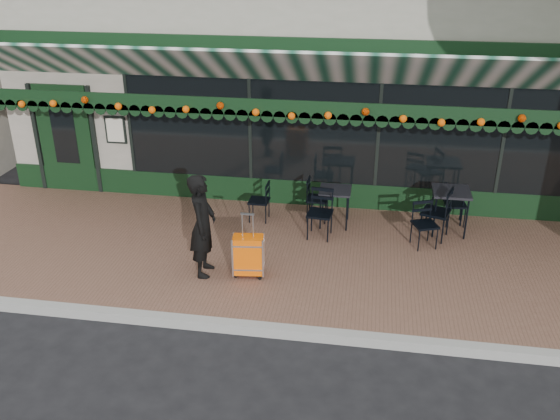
% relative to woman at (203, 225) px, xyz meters
% --- Properties ---
extents(ground, '(80.00, 80.00, 0.00)m').
position_rel_woman_xyz_m(ground, '(1.16, -1.14, -0.97)').
color(ground, black).
rests_on(ground, ground).
extents(sidewalk, '(18.00, 4.00, 0.15)m').
position_rel_woman_xyz_m(sidewalk, '(1.16, 0.86, -0.90)').
color(sidewalk, brown).
rests_on(sidewalk, ground).
extents(curb, '(18.00, 0.16, 0.15)m').
position_rel_woman_xyz_m(curb, '(1.16, -1.22, -0.90)').
color(curb, '#9E9E99').
rests_on(curb, ground).
extents(restaurant_building, '(12.00, 9.60, 4.50)m').
position_rel_woman_xyz_m(restaurant_building, '(1.16, 6.69, 1.30)').
color(restaurant_building, gray).
rests_on(restaurant_building, ground).
extents(woman, '(0.43, 0.62, 1.65)m').
position_rel_woman_xyz_m(woman, '(0.00, 0.00, 0.00)').
color(woman, black).
rests_on(woman, sidewalk).
extents(suitcase, '(0.49, 0.31, 1.06)m').
position_rel_woman_xyz_m(suitcase, '(0.69, 0.02, -0.47)').
color(suitcase, '#FE6108').
rests_on(suitcase, sidewalk).
extents(cafe_table_a, '(0.64, 0.64, 0.79)m').
position_rel_woman_xyz_m(cafe_table_a, '(3.88, 2.07, -0.11)').
color(cafe_table_a, black).
rests_on(cafe_table_a, sidewalk).
extents(cafe_table_b, '(0.56, 0.56, 0.69)m').
position_rel_woman_xyz_m(cafe_table_b, '(1.86, 2.05, -0.20)').
color(cafe_table_b, black).
rests_on(cafe_table_b, sidewalk).
extents(chair_a_left, '(0.59, 0.59, 0.94)m').
position_rel_woman_xyz_m(chair_a_left, '(3.62, 1.81, -0.35)').
color(chair_a_left, black).
rests_on(chair_a_left, sidewalk).
extents(chair_a_right, '(0.42, 0.42, 0.77)m').
position_rel_woman_xyz_m(chair_a_right, '(4.02, 2.41, -0.44)').
color(chair_a_right, black).
rests_on(chair_a_right, sidewalk).
extents(chair_a_front, '(0.51, 0.51, 0.79)m').
position_rel_woman_xyz_m(chair_a_front, '(3.43, 1.44, -0.43)').
color(chair_a_front, black).
rests_on(chair_a_front, sidewalk).
extents(chair_b_left, '(0.38, 0.38, 0.75)m').
position_rel_woman_xyz_m(chair_b_left, '(0.47, 2.01, -0.45)').
color(chair_b_left, black).
rests_on(chair_b_left, sidewalk).
extents(chair_b_right, '(0.42, 0.42, 0.81)m').
position_rel_woman_xyz_m(chair_b_right, '(1.54, 2.20, -0.42)').
color(chair_b_right, black).
rests_on(chair_b_right, sidewalk).
extents(chair_b_front, '(0.47, 0.47, 0.87)m').
position_rel_woman_xyz_m(chair_b_front, '(1.65, 1.51, -0.39)').
color(chair_b_front, black).
rests_on(chair_b_front, sidewalk).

